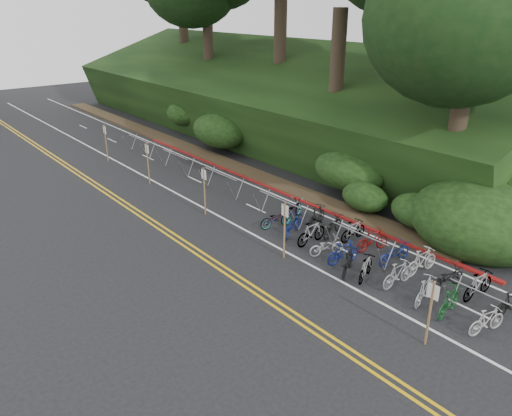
% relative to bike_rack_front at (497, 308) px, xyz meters
% --- Properties ---
extents(ground, '(120.00, 120.00, 0.00)m').
position_rel_bike_rack_front_xyz_m(ground, '(-2.51, 3.17, -0.90)').
color(ground, black).
rests_on(ground, ground).
extents(road_markings, '(7.47, 80.00, 0.01)m').
position_rel_bike_rack_front_xyz_m(road_markings, '(-1.87, 13.27, -0.90)').
color(road_markings, gold).
rests_on(road_markings, ground).
extents(red_curb, '(0.25, 28.00, 0.10)m').
position_rel_bike_rack_front_xyz_m(red_curb, '(3.19, 15.17, -0.85)').
color(red_curb, maroon).
rests_on(red_curb, ground).
extents(embankment, '(14.30, 48.14, 9.11)m').
position_rel_bike_rack_front_xyz_m(embankment, '(10.45, 22.21, 1.66)').
color(embankment, black).
rests_on(embankment, ground).
extents(bike_rack_front, '(1.16, 3.41, 1.21)m').
position_rel_bike_rack_front_xyz_m(bike_rack_front, '(0.00, 0.00, 0.00)').
color(bike_rack_front, gray).
rests_on(bike_rack_front, ground).
extents(bike_racks_rest, '(1.14, 23.00, 1.17)m').
position_rel_bike_rack_front_xyz_m(bike_racks_rest, '(0.49, 16.17, -0.05)').
color(bike_racks_rest, gray).
rests_on(bike_racks_rest, ground).
extents(signpost_near, '(0.08, 0.40, 2.29)m').
position_rel_bike_rack_front_xyz_m(signpost_near, '(-2.33, 1.01, 0.41)').
color(signpost_near, brown).
rests_on(signpost_near, ground).
extents(signposts_rest, '(0.08, 18.40, 2.50)m').
position_rel_bike_rack_front_xyz_m(signposts_rest, '(-1.91, 17.17, 0.53)').
color(signposts_rest, brown).
rests_on(signposts_rest, ground).
extents(bike_front, '(1.27, 1.78, 1.05)m').
position_rel_bike_rack_front_xyz_m(bike_front, '(-0.85, 5.57, -0.38)').
color(bike_front, black).
rests_on(bike_front, ground).
extents(bike_valet, '(3.13, 12.65, 1.09)m').
position_rel_bike_rack_front_xyz_m(bike_valet, '(0.61, 5.83, -0.41)').
color(bike_valet, beige).
rests_on(bike_valet, ground).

